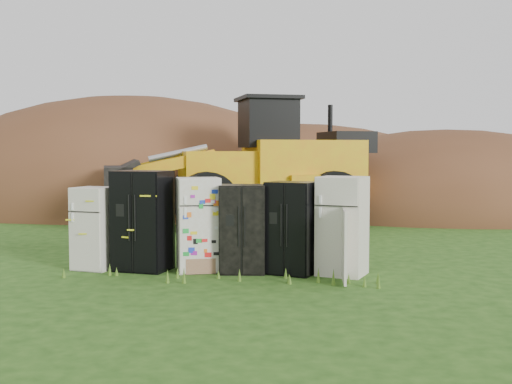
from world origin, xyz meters
The scene contains 11 objects.
ground centered at (0.00, 0.00, 0.00)m, with size 120.00×120.00×0.00m, color #1F4312.
fridge_leftmost centered at (-2.51, -0.04, 0.81)m, with size 0.71×0.69×1.62m, color silver, non-canonical shape.
fridge_black_side centered at (-1.54, -0.02, 0.97)m, with size 1.02×0.80×1.94m, color black, non-canonical shape.
fridge_sticker centered at (-0.45, 0.03, 0.91)m, with size 0.81×0.75×1.81m, color silver, non-canonical shape.
fridge_dark_mid centered at (0.43, -0.02, 0.84)m, with size 0.86×0.70×1.69m, color black, non-canonical shape.
fridge_black_right centered at (1.38, -0.01, 0.87)m, with size 0.87×0.73×1.75m, color black, non-canonical shape.
fridge_open_door centered at (2.32, -0.02, 0.93)m, with size 0.84×0.78×1.85m, color silver, non-canonical shape.
wheel_loader centered at (-0.83, 7.33, 2.00)m, with size 8.25×3.34×3.99m, color #CA770D, non-canonical shape.
dirt_mound_right centered at (6.27, 12.68, 0.00)m, with size 14.13×10.36×6.26m, color #4E2D19.
dirt_mound_left centered at (-6.42, 13.74, 0.00)m, with size 17.87×13.40×9.19m, color #4E2D19.
dirt_mound_back centered at (0.13, 18.30, 0.00)m, with size 17.89×11.92×7.24m, color #4E2D19.
Camera 1 is at (2.19, -12.09, 2.33)m, focal length 45.00 mm.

